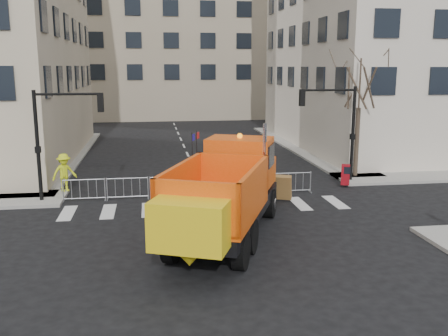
{
  "coord_description": "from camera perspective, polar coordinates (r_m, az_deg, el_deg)",
  "views": [
    {
      "loc": [
        -2.7,
        -16.83,
        6.48
      ],
      "look_at": [
        0.17,
        2.5,
        2.48
      ],
      "focal_mm": 40.0,
      "sensor_mm": 36.0,
      "label": 1
    }
  ],
  "objects": [
    {
      "name": "building_far",
      "position": [
        69.1,
        -6.44,
        16.08
      ],
      "size": [
        30.0,
        18.0,
        24.0
      ],
      "primitive_type": "cube",
      "color": "tan",
      "rests_on": "ground"
    },
    {
      "name": "traffic_light_left",
      "position": [
        25.19,
        -20.51,
        2.2
      ],
      "size": [
        0.18,
        0.18,
        5.4
      ],
      "primitive_type": "cylinder",
      "color": "black",
      "rests_on": "ground"
    },
    {
      "name": "ground",
      "position": [
        18.24,
        0.63,
        -9.25
      ],
      "size": [
        120.0,
        120.0,
        0.0
      ],
      "primitive_type": "plane",
      "color": "black",
      "rests_on": "ground"
    },
    {
      "name": "traffic_light_right",
      "position": [
        28.86,
        14.49,
        3.67
      ],
      "size": [
        0.18,
        0.18,
        5.4
      ],
      "primitive_type": "cylinder",
      "color": "black",
      "rests_on": "ground"
    },
    {
      "name": "street_tree",
      "position": [
        29.94,
        15.09,
        5.94
      ],
      "size": [
        3.0,
        3.0,
        7.5
      ],
      "primitive_type": null,
      "color": "#382B21",
      "rests_on": "ground"
    },
    {
      "name": "plow_truck",
      "position": [
        18.69,
        0.19,
        -2.59
      ],
      "size": [
        7.0,
        11.36,
        4.3
      ],
      "rotation": [
        0.0,
        0.0,
        1.17
      ],
      "color": "black",
      "rests_on": "ground"
    },
    {
      "name": "cop_b",
      "position": [
        24.87,
        2.04,
        -1.36
      ],
      "size": [
        1.04,
        0.9,
        1.84
      ],
      "primitive_type": "imported",
      "rotation": [
        0.0,
        0.0,
        2.88
      ],
      "color": "black",
      "rests_on": "ground"
    },
    {
      "name": "cop_a",
      "position": [
        24.87,
        1.75,
        -1.55
      ],
      "size": [
        0.73,
        0.69,
        1.68
      ],
      "primitive_type": "imported",
      "rotation": [
        0.0,
        0.0,
        3.78
      ],
      "color": "black",
      "rests_on": "ground"
    },
    {
      "name": "worker",
      "position": [
        26.84,
        -17.8,
        -0.49
      ],
      "size": [
        1.46,
        1.25,
        1.96
      ],
      "primitive_type": "imported",
      "rotation": [
        0.0,
        0.0,
        0.51
      ],
      "color": "#D8E81B",
      "rests_on": "sidewalk_back"
    },
    {
      "name": "sidewalk_back",
      "position": [
        26.27,
        -2.3,
        -2.56
      ],
      "size": [
        64.0,
        5.0,
        0.15
      ],
      "primitive_type": "cube",
      "color": "gray",
      "rests_on": "ground"
    },
    {
      "name": "newspaper_box",
      "position": [
        27.87,
        13.7,
        -0.74
      ],
      "size": [
        0.57,
        0.54,
        1.1
      ],
      "primitive_type": "cube",
      "rotation": [
        0.0,
        0.0,
        -0.38
      ],
      "color": "maroon",
      "rests_on": "sidewalk_back"
    },
    {
      "name": "crowd_barriers",
      "position": [
        25.22,
        -3.78,
        -2.06
      ],
      "size": [
        12.6,
        0.6,
        1.1
      ],
      "primitive_type": null,
      "color": "#9EA0A5",
      "rests_on": "ground"
    },
    {
      "name": "cop_c",
      "position": [
        24.93,
        3.0,
        -1.12
      ],
      "size": [
        1.14,
        1.22,
        2.02
      ],
      "primitive_type": "imported",
      "rotation": [
        0.0,
        0.0,
        4.01
      ],
      "color": "black",
      "rests_on": "ground"
    }
  ]
}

